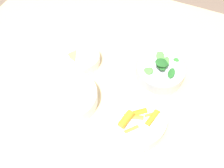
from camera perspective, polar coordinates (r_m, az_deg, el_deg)
ground_plane at (r=1.55m, az=-1.02°, el=-16.09°), size 10.00×10.00×0.00m
dining_table at (r=0.94m, az=-1.62°, el=-3.37°), size 1.14×1.03×0.78m
bowl_carrots at (r=0.75m, az=5.35°, el=-7.88°), size 0.19×0.19×0.07m
bowl_greens at (r=0.85m, az=11.02°, el=2.98°), size 0.16×0.16×0.09m
bowl_beans_hotdog at (r=0.80m, az=-9.54°, el=-2.93°), size 0.17×0.17×0.05m
bowl_cookies at (r=0.89m, az=-6.50°, el=5.97°), size 0.11×0.11×0.04m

